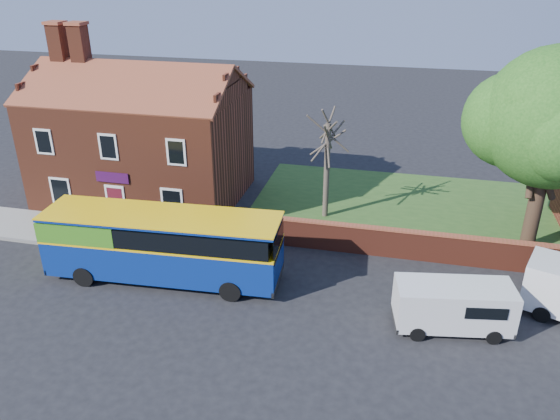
# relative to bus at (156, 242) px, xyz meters

# --- Properties ---
(ground) EXTENTS (120.00, 120.00, 0.00)m
(ground) POSITION_rel_bus_xyz_m (2.13, -2.43, -1.92)
(ground) COLOR black
(ground) RESTS_ON ground
(pavement) EXTENTS (18.00, 3.50, 0.12)m
(pavement) POSITION_rel_bus_xyz_m (-4.87, 3.32, -1.86)
(pavement) COLOR gray
(pavement) RESTS_ON ground
(kerb) EXTENTS (18.00, 0.15, 0.14)m
(kerb) POSITION_rel_bus_xyz_m (-4.87, 1.57, -1.85)
(kerb) COLOR slate
(kerb) RESTS_ON ground
(grass_strip) EXTENTS (26.00, 12.00, 0.04)m
(grass_strip) POSITION_rel_bus_xyz_m (15.13, 10.57, -1.90)
(grass_strip) COLOR #426B28
(grass_strip) RESTS_ON ground
(shop_building) EXTENTS (12.30, 8.13, 10.50)m
(shop_building) POSITION_rel_bus_xyz_m (-4.89, 9.07, 1.50)
(shop_building) COLOR maroon
(shop_building) RESTS_ON ground
(boundary_wall) EXTENTS (22.00, 0.38, 1.60)m
(boundary_wall) POSITION_rel_bus_xyz_m (15.13, 4.57, -1.10)
(boundary_wall) COLOR maroon
(boundary_wall) RESTS_ON ground
(bus) EXTENTS (11.25, 3.42, 3.38)m
(bus) POSITION_rel_bus_xyz_m (0.00, 0.00, 0.00)
(bus) COLOR navy
(bus) RESTS_ON ground
(van_near) EXTENTS (4.98, 2.64, 2.08)m
(van_near) POSITION_rel_bus_xyz_m (13.56, -0.93, -0.75)
(van_near) COLOR silver
(van_near) RESTS_ON ground
(large_tree) EXTENTS (8.65, 6.85, 10.55)m
(large_tree) POSITION_rel_bus_xyz_m (17.91, 7.26, 4.99)
(large_tree) COLOR black
(large_tree) RESTS_ON ground
(bare_tree) EXTENTS (2.34, 2.79, 6.24)m
(bare_tree) POSITION_rel_bus_xyz_m (6.79, 8.56, 1.29)
(bare_tree) COLOR #4C4238
(bare_tree) RESTS_ON ground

